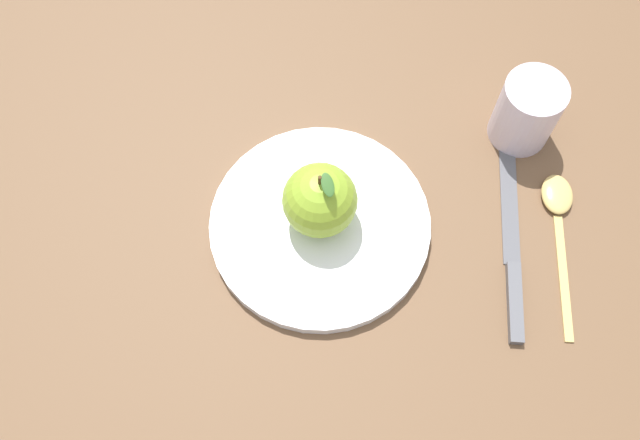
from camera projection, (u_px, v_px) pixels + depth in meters
ground_plane at (364, 240)px, 0.74m from camera, size 2.40×2.40×0.00m
dinner_plate at (320, 225)px, 0.74m from camera, size 0.23×0.23×0.01m
apple at (320, 200)px, 0.70m from camera, size 0.08×0.08×0.09m
cup at (528, 110)px, 0.75m from camera, size 0.07×0.07×0.08m
knife at (512, 257)px, 0.73m from camera, size 0.15×0.19×0.01m
spoon at (559, 213)px, 0.75m from camera, size 0.13×0.16×0.01m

